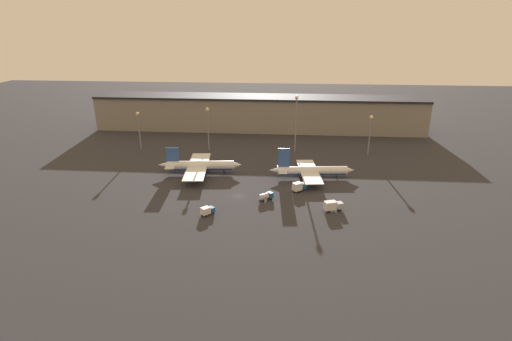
# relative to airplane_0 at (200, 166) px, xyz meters

# --- Properties ---
(ground) EXTENTS (600.00, 600.00, 0.00)m
(ground) POSITION_rel_airplane_0_xyz_m (20.33, -23.51, -3.51)
(ground) COLOR #2D2D33
(terminal_building) EXTENTS (199.95, 22.17, 21.04)m
(terminal_building) POSITION_rel_airplane_0_xyz_m (20.33, 77.70, 7.06)
(terminal_building) COLOR gray
(terminal_building) RESTS_ON ground
(airplane_0) EXTENTS (37.38, 36.54, 11.95)m
(airplane_0) POSITION_rel_airplane_0_xyz_m (0.00, 0.00, 0.00)
(airplane_0) COLOR white
(airplane_0) RESTS_ON ground
(airplane_1) EXTENTS (37.18, 30.27, 13.41)m
(airplane_1) POSITION_rel_airplane_0_xyz_m (49.34, -1.49, -0.33)
(airplane_1) COLOR white
(airplane_1) RESTS_ON ground
(service_vehicle_0) EXTENTS (7.19, 4.58, 3.77)m
(service_vehicle_0) POSITION_rel_airplane_0_xyz_m (55.55, -33.52, -1.45)
(service_vehicle_0) COLOR #9EA3A8
(service_vehicle_0) RESTS_ON ground
(service_vehicle_1) EXTENTS (5.75, 5.12, 2.85)m
(service_vehicle_1) POSITION_rel_airplane_0_xyz_m (31.15, -26.39, -1.84)
(service_vehicle_1) COLOR #195199
(service_vehicle_1) RESTS_ON ground
(service_vehicle_2) EXTENTS (5.94, 5.46, 3.83)m
(service_vehicle_2) POSITION_rel_airplane_0_xyz_m (43.75, -16.90, -1.43)
(service_vehicle_2) COLOR #195199
(service_vehicle_2) RESTS_ON ground
(service_vehicle_3) EXTENTS (5.04, 5.09, 3.06)m
(service_vehicle_3) POSITION_rel_airplane_0_xyz_m (11.34, -40.37, -1.81)
(service_vehicle_3) COLOR #195199
(service_vehicle_3) RESTS_ON ground
(lamp_post_0) EXTENTS (1.80, 1.80, 19.98)m
(lamp_post_0) POSITION_rel_airplane_0_xyz_m (-39.01, 32.92, 9.58)
(lamp_post_0) COLOR slate
(lamp_post_0) RESTS_ON ground
(lamp_post_1) EXTENTS (1.80, 1.80, 22.81)m
(lamp_post_1) POSITION_rel_airplane_0_xyz_m (-2.29, 32.92, 11.17)
(lamp_post_1) COLOR slate
(lamp_post_1) RESTS_ON ground
(lamp_post_2) EXTENTS (1.80, 1.80, 29.42)m
(lamp_post_2) POSITION_rel_airplane_0_xyz_m (42.59, 32.92, 14.80)
(lamp_post_2) COLOR slate
(lamp_post_2) RESTS_ON ground
(lamp_post_3) EXTENTS (1.80, 1.80, 20.25)m
(lamp_post_3) POSITION_rel_airplane_0_xyz_m (79.67, 32.92, 9.73)
(lamp_post_3) COLOR slate
(lamp_post_3) RESTS_ON ground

